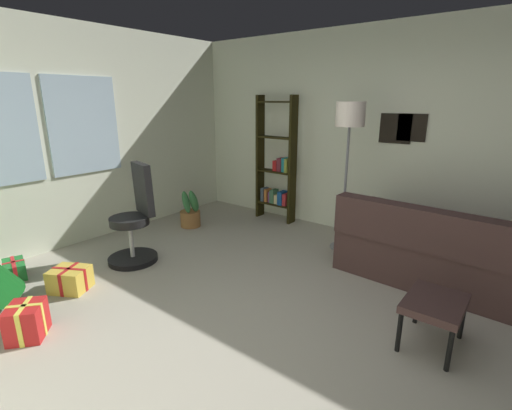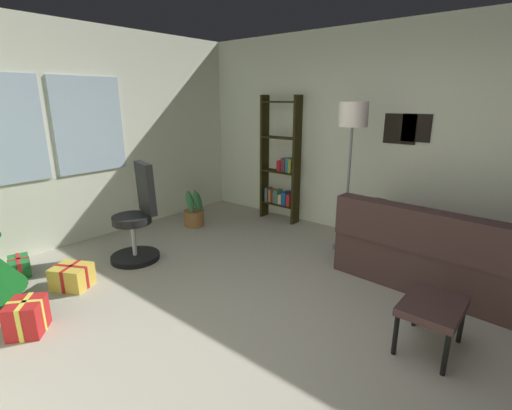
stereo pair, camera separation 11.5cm
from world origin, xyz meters
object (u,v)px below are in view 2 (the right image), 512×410
at_px(gift_box_red, 27,317).
at_px(office_chair, 138,222).
at_px(footstool, 432,309).
at_px(gift_box_green, 19,266).
at_px(bookshelf, 281,168).
at_px(floor_lamp, 352,127).
at_px(potted_plant, 194,213).
at_px(gift_box_gold, 72,276).
at_px(couch, 450,254).

distance_m(gift_box_red, office_chair, 1.56).
bearing_deg(footstool, gift_box_green, 111.99).
distance_m(bookshelf, floor_lamp, 1.57).
distance_m(gift_box_red, floor_lamp, 3.70).
xyz_separation_m(footstool, bookshelf, (1.80, 2.71, 0.49)).
relative_size(gift_box_red, potted_plant, 0.65).
relative_size(footstool, gift_box_red, 1.39).
bearing_deg(office_chair, footstool, -81.67).
xyz_separation_m(gift_box_gold, bookshelf, (3.10, -0.32, 0.71)).
bearing_deg(gift_box_red, gift_box_green, 74.24).
height_order(couch, bookshelf, bookshelf).
distance_m(floor_lamp, potted_plant, 2.58).
xyz_separation_m(office_chair, potted_plant, (1.19, 0.39, -0.25)).
bearing_deg(office_chair, gift_box_green, 148.15).
bearing_deg(bookshelf, gift_box_gold, 174.02).
relative_size(gift_box_green, floor_lamp, 0.21).
distance_m(footstool, gift_box_red, 3.18).
relative_size(gift_box_red, office_chair, 0.33).
xyz_separation_m(footstool, potted_plant, (0.74, 3.51, -0.13)).
relative_size(gift_box_green, gift_box_gold, 0.88).
xyz_separation_m(office_chair, bookshelf, (2.26, -0.40, 0.37)).
relative_size(bookshelf, potted_plant, 3.27).
xyz_separation_m(gift_box_red, bookshelf, (3.68, 0.16, 0.68)).
bearing_deg(floor_lamp, couch, -93.04).
bearing_deg(gift_box_red, office_chair, 21.63).
relative_size(gift_box_green, potted_plant, 0.66).
distance_m(couch, bookshelf, 2.65).
distance_m(footstool, bookshelf, 3.29).
height_order(footstool, office_chair, office_chair).
relative_size(office_chair, bookshelf, 0.60).
xyz_separation_m(couch, gift_box_gold, (-2.58, 2.87, -0.19)).
xyz_separation_m(gift_box_red, gift_box_gold, (0.58, 0.48, -0.03)).
xyz_separation_m(gift_box_red, office_chair, (1.42, 0.56, 0.31)).
distance_m(couch, gift_box_gold, 3.87).
relative_size(office_chair, potted_plant, 1.98).
relative_size(bookshelf, floor_lamp, 1.05).
height_order(bookshelf, floor_lamp, bookshelf).
bearing_deg(footstool, bookshelf, 56.44).
distance_m(office_chair, floor_lamp, 2.72).
height_order(gift_box_green, floor_lamp, floor_lamp).
distance_m(footstool, floor_lamp, 2.27).
bearing_deg(office_chair, gift_box_red, -158.37).
xyz_separation_m(couch, floor_lamp, (0.06, 1.21, 1.22)).
distance_m(gift_box_gold, floor_lamp, 3.43).
bearing_deg(gift_box_green, gift_box_gold, -72.67).
xyz_separation_m(gift_box_red, potted_plant, (2.61, 0.95, 0.07)).
distance_m(gift_box_red, potted_plant, 2.78).
relative_size(footstool, office_chair, 0.46).
bearing_deg(gift_box_red, bookshelf, 2.48).
bearing_deg(gift_box_green, bookshelf, -17.80).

